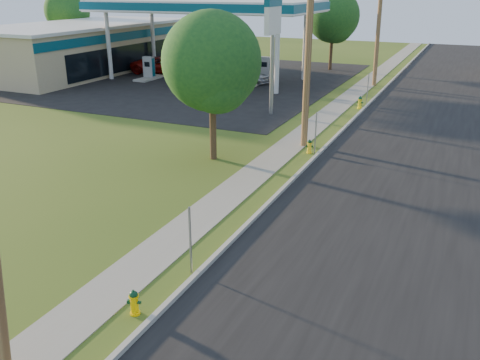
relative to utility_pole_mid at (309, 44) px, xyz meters
name	(u,v)px	position (x,y,z in m)	size (l,w,h in m)	color
road	(383,218)	(5.10, -7.00, -4.94)	(8.00, 120.00, 0.02)	black
curb	(274,198)	(1.10, -7.00, -4.88)	(0.15, 120.00, 0.15)	#A19F94
sidewalk	(232,192)	(-0.65, -7.00, -4.94)	(1.50, 120.00, 0.03)	gray
forecourt	(187,78)	(-15.40, 15.00, -4.94)	(26.00, 28.00, 0.02)	black
utility_pole_mid	(309,44)	(0.00, 0.00, 0.00)	(1.40, 0.32, 9.80)	brown
utility_pole_far	(379,23)	(0.00, 18.00, -0.15)	(1.40, 0.32, 9.50)	brown
sign_post_near	(190,241)	(0.85, -12.80, -3.95)	(0.05, 0.04, 2.00)	gray
sign_post_mid	(316,133)	(0.85, -1.00, -3.95)	(0.05, 0.04, 2.00)	gray
sign_post_far	(368,89)	(0.85, 11.20, -3.95)	(0.05, 0.04, 2.00)	gray
gas_canopy	(206,6)	(-13.40, 15.00, 0.94)	(18.18, 9.18, 6.40)	silver
fuel_pump_nw	(149,71)	(-17.90, 13.00, -4.23)	(1.20, 3.20, 1.90)	#A19F94
fuel_pump_ne	(246,78)	(-8.90, 13.00, -4.23)	(1.20, 3.20, 1.90)	#A19F94
fuel_pump_sw	(174,65)	(-17.90, 17.00, -4.23)	(1.20, 3.20, 1.90)	#A19F94
fuel_pump_se	(265,71)	(-8.90, 17.00, -4.23)	(1.20, 3.20, 1.90)	#A19F94
convenience_store	(84,47)	(-26.38, 15.00, -2.82)	(10.40, 22.40, 4.25)	tan
price_pylon	(273,23)	(-3.90, 5.50, 0.48)	(0.34, 2.04, 6.85)	gray
tree_verge	(213,66)	(-3.08, -3.73, -0.72)	(4.34, 4.34, 6.58)	#3E2E1A
tree_lot	(334,18)	(-5.22, 24.55, -0.27)	(4.80, 4.80, 7.27)	#3E2E1A
tree_back	(68,13)	(-34.07, 21.73, -0.24)	(4.83, 4.83, 7.33)	#3E2E1A
hydrant_near	(134,302)	(0.54, -15.03, -4.62)	(0.35, 0.31, 0.68)	#FFC800
hydrant_mid	(309,146)	(0.60, -1.04, -4.62)	(0.36, 0.32, 0.68)	yellow
hydrant_far	(360,102)	(0.76, 9.41, -4.56)	(0.42, 0.38, 0.81)	yellow
car_red	(161,65)	(-18.68, 16.06, -4.21)	(2.46, 5.34, 1.48)	#6C0906
car_silver	(247,75)	(-9.66, 14.94, -4.29)	(1.57, 3.90, 1.33)	silver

